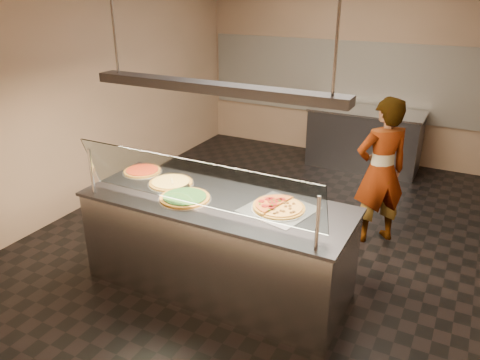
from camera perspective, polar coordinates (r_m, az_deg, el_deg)
The scene contains 19 objects.
ground at distance 5.71m, azimuth 4.12°, elevation -5.96°, with size 5.00×6.00×0.02m, color black.
wall_back at distance 7.96m, azimuth 13.42°, elevation 13.35°, with size 5.00×0.02×3.00m, color tan.
wall_front at distance 2.81m, azimuth -20.53°, elevation -4.97°, with size 5.00×0.02×3.00m, color tan.
wall_left at distance 6.53m, azimuth -16.49°, elevation 11.03°, with size 0.02×6.00×3.00m, color tan.
tile_band at distance 7.97m, azimuth 13.23°, elevation 11.91°, with size 4.90×0.02×1.20m, color silver.
serving_counter at distance 4.45m, azimuth -2.82°, elevation -7.88°, with size 2.50×0.94×0.93m.
sneeze_guard at distance 3.85m, azimuth -5.60°, elevation -0.44°, with size 2.26×0.18×0.54m.
perforated_tray at distance 4.07m, azimuth 4.75°, elevation -3.51°, with size 0.65×0.65×0.01m.
half_pizza_pepperoni at distance 4.10m, azimuth 3.39°, elevation -2.85°, with size 0.32×0.49×0.05m.
half_pizza_sausage at distance 4.03m, azimuth 6.17°, elevation -3.56°, with size 0.32×0.49×0.04m.
pizza_spinach at distance 4.27m, azimuth -6.73°, elevation -2.14°, with size 0.49×0.49×0.03m.
pizza_cheese at distance 4.62m, azimuth -8.39°, elevation -0.28°, with size 0.45×0.45×0.03m.
pizza_tomato at distance 4.95m, azimuth -11.77°, elevation 1.13°, with size 0.41×0.41×0.03m.
pizza_spatula at distance 4.56m, azimuth -7.72°, elevation -0.35°, with size 0.28×0.17×0.02m.
prep_table at distance 7.67m, azimuth 14.90°, elevation 4.87°, with size 1.72×0.74×0.93m.
worker at distance 5.35m, azimuth 16.78°, elevation 0.98°, with size 0.61×0.40×1.67m, color #36343F.
heat_lamp_housing at distance 3.90m, azimuth -3.24°, elevation 11.17°, with size 2.30×0.18×0.08m, color #404046.
lamp_rod_left at distance 4.43m, azimuth -15.29°, elevation 18.96°, with size 0.02×0.02×1.01m, color #B7B7BC.
lamp_rod_right at distance 3.43m, azimuth 11.88°, elevation 18.32°, with size 0.02×0.02×1.01m, color #B7B7BC.
Camera 1 is at (1.94, -4.61, 2.74)m, focal length 35.00 mm.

